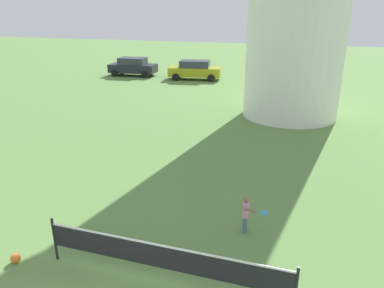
{
  "coord_description": "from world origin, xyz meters",
  "views": [
    {
      "loc": [
        2.87,
        -3.59,
        5.57
      ],
      "look_at": [
        0.37,
        4.23,
        2.5
      ],
      "focal_mm": 34.09,
      "sensor_mm": 36.0,
      "label": 1
    }
  ],
  "objects_px": {
    "stray_ball": "(16,258)",
    "parked_car_black": "(133,66)",
    "parked_car_mustard": "(195,70)",
    "tennis_net": "(163,257)",
    "player_far": "(247,212)"
  },
  "relations": [
    {
      "from": "stray_ball",
      "to": "player_far",
      "type": "bearing_deg",
      "value": 30.28
    },
    {
      "from": "tennis_net",
      "to": "player_far",
      "type": "height_order",
      "value": "tennis_net"
    },
    {
      "from": "parked_car_black",
      "to": "stray_ball",
      "type": "bearing_deg",
      "value": -69.85
    },
    {
      "from": "player_far",
      "to": "parked_car_black",
      "type": "xyz_separation_m",
      "value": [
        -13.58,
        20.83,
        0.21
      ]
    },
    {
      "from": "parked_car_black",
      "to": "parked_car_mustard",
      "type": "height_order",
      "value": "same"
    },
    {
      "from": "parked_car_black",
      "to": "parked_car_mustard",
      "type": "relative_size",
      "value": 0.94
    },
    {
      "from": "stray_ball",
      "to": "parked_car_black",
      "type": "bearing_deg",
      "value": 110.15
    },
    {
      "from": "player_far",
      "to": "stray_ball",
      "type": "bearing_deg",
      "value": -149.72
    },
    {
      "from": "stray_ball",
      "to": "parked_car_black",
      "type": "xyz_separation_m",
      "value": [
        -8.69,
        23.69,
        0.69
      ]
    },
    {
      "from": "tennis_net",
      "to": "player_far",
      "type": "bearing_deg",
      "value": 61.25
    },
    {
      "from": "player_far",
      "to": "parked_car_black",
      "type": "bearing_deg",
      "value": 123.1
    },
    {
      "from": "tennis_net",
      "to": "parked_car_mustard",
      "type": "distance_m",
      "value": 24.1
    },
    {
      "from": "parked_car_mustard",
      "to": "player_far",
      "type": "bearing_deg",
      "value": -69.2
    },
    {
      "from": "stray_ball",
      "to": "parked_car_black",
      "type": "distance_m",
      "value": 25.24
    },
    {
      "from": "player_far",
      "to": "stray_ball",
      "type": "distance_m",
      "value": 5.68
    }
  ]
}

